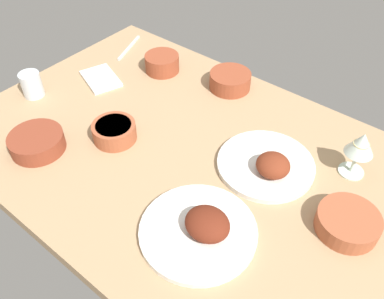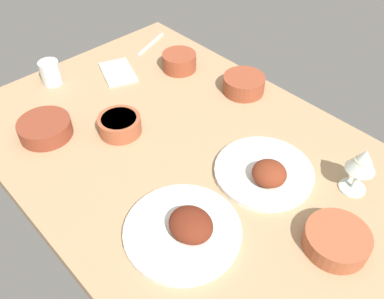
{
  "view_description": "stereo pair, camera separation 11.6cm",
  "coord_description": "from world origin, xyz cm",
  "px_view_note": "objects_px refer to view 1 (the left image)",
  "views": [
    {
      "loc": [
        -52.89,
        65.19,
        86.7
      ],
      "look_at": [
        0.0,
        0.0,
        6.0
      ],
      "focal_mm": 38.23,
      "sensor_mm": 36.0,
      "label": 1
    },
    {
      "loc": [
        -61.4,
        57.26,
        86.7
      ],
      "look_at": [
        0.0,
        0.0,
        6.0
      ],
      "focal_mm": 38.23,
      "sensor_mm": 36.0,
      "label": 2
    }
  ],
  "objects_px": {
    "bowl_sauce": "(114,131)",
    "folded_napkin": "(101,79)",
    "plate_center_main": "(201,229)",
    "bowl_cream": "(162,62)",
    "plate_near_viewer": "(268,165)",
    "water_tumbler": "(32,85)",
    "bowl_onions": "(230,80)",
    "bowl_pasta": "(348,222)",
    "bowl_soup": "(37,142)",
    "fork_loose": "(129,48)",
    "wine_glass": "(361,146)"
  },
  "relations": [
    {
      "from": "wine_glass",
      "to": "bowl_cream",
      "type": "bearing_deg",
      "value": -3.82
    },
    {
      "from": "bowl_onions",
      "to": "water_tumbler",
      "type": "bearing_deg",
      "value": 42.76
    },
    {
      "from": "plate_center_main",
      "to": "water_tumbler",
      "type": "distance_m",
      "value": 0.79
    },
    {
      "from": "plate_center_main",
      "to": "plate_near_viewer",
      "type": "bearing_deg",
      "value": -92.12
    },
    {
      "from": "bowl_pasta",
      "to": "water_tumbler",
      "type": "relative_size",
      "value": 1.8
    },
    {
      "from": "bowl_cream",
      "to": "folded_napkin",
      "type": "height_order",
      "value": "bowl_cream"
    },
    {
      "from": "bowl_sauce",
      "to": "plate_center_main",
      "type": "bearing_deg",
      "value": 165.46
    },
    {
      "from": "water_tumbler",
      "to": "fork_loose",
      "type": "xyz_separation_m",
      "value": [
        -0.03,
        -0.42,
        -0.04
      ]
    },
    {
      "from": "bowl_cream",
      "to": "folded_napkin",
      "type": "xyz_separation_m",
      "value": [
        0.13,
        0.18,
        -0.03
      ]
    },
    {
      "from": "plate_near_viewer",
      "to": "bowl_pasta",
      "type": "distance_m",
      "value": 0.26
    },
    {
      "from": "plate_center_main",
      "to": "water_tumbler",
      "type": "relative_size",
      "value": 3.38
    },
    {
      "from": "plate_center_main",
      "to": "bowl_soup",
      "type": "bearing_deg",
      "value": 6.78
    },
    {
      "from": "bowl_pasta",
      "to": "bowl_onions",
      "type": "bearing_deg",
      "value": -28.61
    },
    {
      "from": "plate_center_main",
      "to": "wine_glass",
      "type": "xyz_separation_m",
      "value": [
        -0.2,
        -0.42,
        0.08
      ]
    },
    {
      "from": "plate_center_main",
      "to": "water_tumbler",
      "type": "bearing_deg",
      "value": -6.24
    },
    {
      "from": "bowl_onions",
      "to": "bowl_cream",
      "type": "xyz_separation_m",
      "value": [
        0.25,
        0.07,
        0.0
      ]
    },
    {
      "from": "plate_center_main",
      "to": "bowl_sauce",
      "type": "height_order",
      "value": "plate_center_main"
    },
    {
      "from": "bowl_cream",
      "to": "bowl_soup",
      "type": "distance_m",
      "value": 0.54
    },
    {
      "from": "wine_glass",
      "to": "fork_loose",
      "type": "relative_size",
      "value": 0.75
    },
    {
      "from": "bowl_onions",
      "to": "bowl_cream",
      "type": "bearing_deg",
      "value": 14.83
    },
    {
      "from": "bowl_onions",
      "to": "water_tumbler",
      "type": "distance_m",
      "value": 0.67
    },
    {
      "from": "bowl_pasta",
      "to": "folded_napkin",
      "type": "bearing_deg",
      "value": -3.28
    },
    {
      "from": "wine_glass",
      "to": "fork_loose",
      "type": "xyz_separation_m",
      "value": [
        0.95,
        -0.08,
        -0.1
      ]
    },
    {
      "from": "bowl_cream",
      "to": "wine_glass",
      "type": "bearing_deg",
      "value": 176.18
    },
    {
      "from": "bowl_pasta",
      "to": "fork_loose",
      "type": "relative_size",
      "value": 0.81
    },
    {
      "from": "plate_center_main",
      "to": "bowl_cream",
      "type": "distance_m",
      "value": 0.72
    },
    {
      "from": "bowl_pasta",
      "to": "water_tumbler",
      "type": "bearing_deg",
      "value": 7.98
    },
    {
      "from": "plate_near_viewer",
      "to": "folded_napkin",
      "type": "xyz_separation_m",
      "value": [
        0.69,
        -0.0,
        -0.01
      ]
    },
    {
      "from": "plate_near_viewer",
      "to": "bowl_pasta",
      "type": "relative_size",
      "value": 1.79
    },
    {
      "from": "bowl_soup",
      "to": "water_tumbler",
      "type": "bearing_deg",
      "value": -33.02
    },
    {
      "from": "bowl_pasta",
      "to": "bowl_cream",
      "type": "relative_size",
      "value": 1.23
    },
    {
      "from": "bowl_pasta",
      "to": "water_tumbler",
      "type": "distance_m",
      "value": 1.06
    },
    {
      "from": "bowl_sauce",
      "to": "bowl_soup",
      "type": "xyz_separation_m",
      "value": [
        0.14,
        0.17,
        -0.0
      ]
    },
    {
      "from": "bowl_sauce",
      "to": "folded_napkin",
      "type": "height_order",
      "value": "bowl_sauce"
    },
    {
      "from": "plate_near_viewer",
      "to": "bowl_onions",
      "type": "bearing_deg",
      "value": -39.66
    },
    {
      "from": "water_tumbler",
      "to": "folded_napkin",
      "type": "relative_size",
      "value": 0.55
    },
    {
      "from": "plate_center_main",
      "to": "bowl_pasta",
      "type": "relative_size",
      "value": 1.88
    },
    {
      "from": "bowl_onions",
      "to": "fork_loose",
      "type": "bearing_deg",
      "value": 4.32
    },
    {
      "from": "bowl_sauce",
      "to": "plate_near_viewer",
      "type": "bearing_deg",
      "value": -157.25
    },
    {
      "from": "plate_center_main",
      "to": "bowl_sauce",
      "type": "bearing_deg",
      "value": -14.54
    },
    {
      "from": "bowl_cream",
      "to": "folded_napkin",
      "type": "relative_size",
      "value": 0.8
    },
    {
      "from": "bowl_onions",
      "to": "fork_loose",
      "type": "xyz_separation_m",
      "value": [
        0.46,
        0.03,
        -0.03
      ]
    },
    {
      "from": "water_tumbler",
      "to": "fork_loose",
      "type": "distance_m",
      "value": 0.42
    },
    {
      "from": "fork_loose",
      "to": "bowl_sauce",
      "type": "bearing_deg",
      "value": -159.58
    },
    {
      "from": "wine_glass",
      "to": "plate_near_viewer",
      "type": "bearing_deg",
      "value": 36.64
    },
    {
      "from": "bowl_cream",
      "to": "wine_glass",
      "type": "xyz_separation_m",
      "value": [
        -0.74,
        0.05,
        0.07
      ]
    },
    {
      "from": "bowl_onions",
      "to": "folded_napkin",
      "type": "height_order",
      "value": "bowl_onions"
    },
    {
      "from": "folded_napkin",
      "to": "fork_loose",
      "type": "height_order",
      "value": "folded_napkin"
    },
    {
      "from": "bowl_soup",
      "to": "fork_loose",
      "type": "bearing_deg",
      "value": -70.32
    },
    {
      "from": "water_tumbler",
      "to": "wine_glass",
      "type": "bearing_deg",
      "value": -161.13
    }
  ]
}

